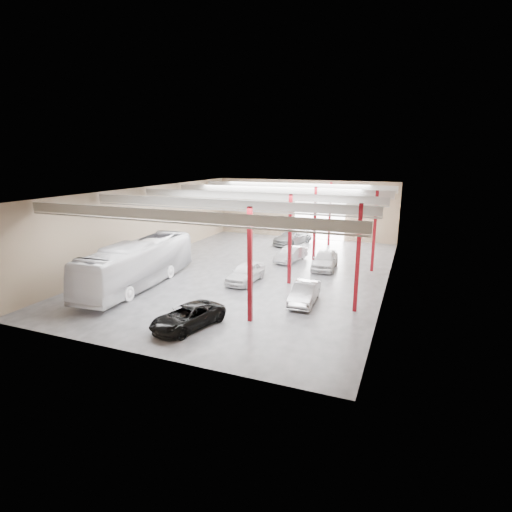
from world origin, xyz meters
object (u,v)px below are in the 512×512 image
Objects in this scene: coach_bus at (138,264)px; car_right_near at (305,293)px; black_sedan at (188,317)px; car_row_a at (246,273)px; car_row_b at (291,254)px; car_row_c at (293,237)px; car_right_far at (325,259)px.

coach_bus is 13.02m from car_right_near.
coach_bus is at bearing 160.87° from black_sedan.
black_sedan is at bearing -132.31° from car_right_near.
car_right_near is at bearing -24.13° from car_row_a.
car_row_c is (-2.06, 7.50, 0.13)m from car_row_b.
coach_bus is at bearing -150.02° from car_row_a.
car_right_near is at bearing 0.44° from coach_bus.
coach_bus is 2.18× the size of car_row_c.
car_right_near is (6.19, -17.78, -0.12)m from car_row_c.
car_right_far is at bearing 34.99° from coach_bus.
coach_bus reaches higher than black_sedan.
car_row_c is (-0.60, 15.00, 0.05)m from car_row_a.
black_sedan is 8.35m from car_right_near.
car_right_far reaches higher than car_row_a.
car_row_b is 7.78m from car_row_c.
car_right_near is at bearing -56.12° from car_row_b.
car_right_near reaches higher than black_sedan.
car_row_b is 0.75× the size of car_row_c.
car_row_c is at bearing 94.64° from car_row_a.
black_sedan is at bearing -85.84° from car_row_a.
car_row_b is at bearing 156.68° from car_right_far.
car_row_b is at bearing 108.91° from car_right_near.
car_right_near reaches higher than car_row_b.
car_row_c is at bearing 66.04° from coach_bus.
car_row_b is (8.81, 11.35, -1.03)m from coach_bus.
coach_bus reaches higher than car_right_near.
coach_bus is 2.53× the size of car_right_far.
car_row_a is at bearing -69.51° from car_row_c.
coach_bus is at bearing -115.81° from car_row_b.
car_row_b is at bearing 102.07° from black_sedan.
car_row_a is 1.08× the size of car_row_b.
black_sedan is 1.12× the size of car_row_b.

